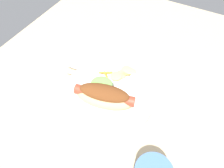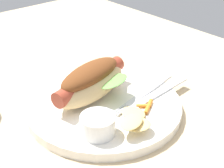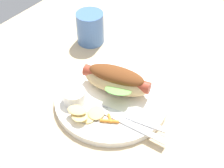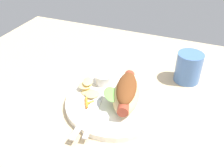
{
  "view_description": "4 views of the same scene",
  "coord_description": "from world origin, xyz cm",
  "px_view_note": "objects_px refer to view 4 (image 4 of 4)",
  "views": [
    {
      "loc": [
        -25.87,
        -15.04,
        48.38
      ],
      "look_at": [
        3.84,
        0.96,
        4.44
      ],
      "focal_mm": 32.31,
      "sensor_mm": 36.0,
      "label": 1
    },
    {
      "loc": [
        38.28,
        -28.22,
        32.11
      ],
      "look_at": [
        2.25,
        3.09,
        4.48
      ],
      "focal_mm": 52.81,
      "sensor_mm": 36.0,
      "label": 2
    },
    {
      "loc": [
        44.01,
        32.4,
        55.48
      ],
      "look_at": [
        1.95,
        1.51,
        5.57
      ],
      "focal_mm": 52.24,
      "sensor_mm": 36.0,
      "label": 3
    },
    {
      "loc": [
        -16.03,
        48.86,
        43.46
      ],
      "look_at": [
        3.7,
        -0.14,
        5.37
      ],
      "focal_mm": 40.17,
      "sensor_mm": 36.0,
      "label": 4
    }
  ],
  "objects_px": {
    "plate": "(116,103)",
    "sauce_ramekin": "(104,79)",
    "hot_dog": "(126,92)",
    "knife": "(85,117)",
    "chips_pile": "(88,88)",
    "drinking_cup": "(188,67)",
    "carrot_garnish": "(88,103)",
    "fork": "(94,114)"
  },
  "relations": [
    {
      "from": "drinking_cup",
      "to": "carrot_garnish",
      "type": "bearing_deg",
      "value": 46.39
    },
    {
      "from": "carrot_garnish",
      "to": "knife",
      "type": "bearing_deg",
      "value": 110.72
    },
    {
      "from": "chips_pile",
      "to": "plate",
      "type": "bearing_deg",
      "value": 174.51
    },
    {
      "from": "sauce_ramekin",
      "to": "knife",
      "type": "height_order",
      "value": "sauce_ramekin"
    },
    {
      "from": "plate",
      "to": "knife",
      "type": "xyz_separation_m",
      "value": [
        0.04,
        0.09,
        0.01
      ]
    },
    {
      "from": "sauce_ramekin",
      "to": "carrot_garnish",
      "type": "height_order",
      "value": "sauce_ramekin"
    },
    {
      "from": "hot_dog",
      "to": "drinking_cup",
      "type": "xyz_separation_m",
      "value": [
        -0.13,
        -0.18,
        -0.0
      ]
    },
    {
      "from": "sauce_ramekin",
      "to": "knife",
      "type": "distance_m",
      "value": 0.15
    },
    {
      "from": "knife",
      "to": "chips_pile",
      "type": "distance_m",
      "value": 0.1
    },
    {
      "from": "hot_dog",
      "to": "fork",
      "type": "distance_m",
      "value": 0.1
    },
    {
      "from": "hot_dog",
      "to": "sauce_ramekin",
      "type": "distance_m",
      "value": 0.1
    },
    {
      "from": "plate",
      "to": "sauce_ramekin",
      "type": "distance_m",
      "value": 0.09
    },
    {
      "from": "knife",
      "to": "drinking_cup",
      "type": "distance_m",
      "value": 0.34
    },
    {
      "from": "chips_pile",
      "to": "drinking_cup",
      "type": "distance_m",
      "value": 0.3
    },
    {
      "from": "fork",
      "to": "drinking_cup",
      "type": "xyz_separation_m",
      "value": [
        -0.18,
        -0.26,
        0.03
      ]
    },
    {
      "from": "knife",
      "to": "carrot_garnish",
      "type": "height_order",
      "value": "carrot_garnish"
    },
    {
      "from": "fork",
      "to": "knife",
      "type": "relative_size",
      "value": 1.08
    },
    {
      "from": "fork",
      "to": "drinking_cup",
      "type": "bearing_deg",
      "value": -45.56
    },
    {
      "from": "knife",
      "to": "chips_pile",
      "type": "height_order",
      "value": "chips_pile"
    },
    {
      "from": "knife",
      "to": "chips_pile",
      "type": "xyz_separation_m",
      "value": [
        0.04,
        -0.1,
        0.01
      ]
    },
    {
      "from": "chips_pile",
      "to": "hot_dog",
      "type": "bearing_deg",
      "value": 178.85
    },
    {
      "from": "plate",
      "to": "hot_dog",
      "type": "relative_size",
      "value": 1.56
    },
    {
      "from": "chips_pile",
      "to": "sauce_ramekin",
      "type": "bearing_deg",
      "value": -113.75
    },
    {
      "from": "fork",
      "to": "carrot_garnish",
      "type": "distance_m",
      "value": 0.05
    },
    {
      "from": "sauce_ramekin",
      "to": "chips_pile",
      "type": "bearing_deg",
      "value": 66.25
    },
    {
      "from": "chips_pile",
      "to": "carrot_garnish",
      "type": "distance_m",
      "value": 0.05
    },
    {
      "from": "knife",
      "to": "drinking_cup",
      "type": "bearing_deg",
      "value": -39.27
    },
    {
      "from": "chips_pile",
      "to": "drinking_cup",
      "type": "relative_size",
      "value": 0.87
    },
    {
      "from": "plate",
      "to": "hot_dog",
      "type": "distance_m",
      "value": 0.05
    },
    {
      "from": "plate",
      "to": "fork",
      "type": "relative_size",
      "value": 1.57
    },
    {
      "from": "hot_dog",
      "to": "knife",
      "type": "bearing_deg",
      "value": 130.02
    },
    {
      "from": "carrot_garnish",
      "to": "drinking_cup",
      "type": "xyz_separation_m",
      "value": [
        -0.22,
        -0.23,
        0.03
      ]
    },
    {
      "from": "hot_dog",
      "to": "knife",
      "type": "xyz_separation_m",
      "value": [
        0.07,
        0.09,
        -0.03
      ]
    },
    {
      "from": "sauce_ramekin",
      "to": "chips_pile",
      "type": "height_order",
      "value": "sauce_ramekin"
    },
    {
      "from": "plate",
      "to": "carrot_garnish",
      "type": "distance_m",
      "value": 0.07
    },
    {
      "from": "sauce_ramekin",
      "to": "chips_pile",
      "type": "xyz_separation_m",
      "value": [
        0.02,
        0.05,
        -0.0
      ]
    },
    {
      "from": "sauce_ramekin",
      "to": "drinking_cup",
      "type": "xyz_separation_m",
      "value": [
        -0.22,
        -0.13,
        0.01
      ]
    },
    {
      "from": "fork",
      "to": "chips_pile",
      "type": "height_order",
      "value": "chips_pile"
    },
    {
      "from": "plate",
      "to": "carrot_garnish",
      "type": "relative_size",
      "value": 6.8
    },
    {
      "from": "chips_pile",
      "to": "carrot_garnish",
      "type": "xyz_separation_m",
      "value": [
        -0.02,
        0.05,
        -0.01
      ]
    },
    {
      "from": "fork",
      "to": "drinking_cup",
      "type": "relative_size",
      "value": 1.86
    },
    {
      "from": "plate",
      "to": "sauce_ramekin",
      "type": "xyz_separation_m",
      "value": [
        0.06,
        -0.06,
        0.02
      ]
    }
  ]
}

